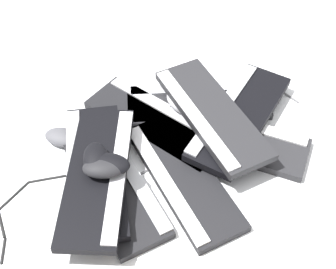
% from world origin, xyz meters
% --- Properties ---
extents(ground_plane, '(3.20, 3.20, 0.00)m').
position_xyz_m(ground_plane, '(0.00, 0.00, 0.00)').
color(ground_plane, white).
extents(keyboard_0, '(0.19, 0.45, 0.03)m').
position_xyz_m(keyboard_0, '(0.22, 0.05, 0.01)').
color(keyboard_0, black).
rests_on(keyboard_0, ground).
extents(keyboard_1, '(0.19, 0.45, 0.03)m').
position_xyz_m(keyboard_1, '(0.05, 0.14, 0.01)').
color(keyboard_1, black).
rests_on(keyboard_1, ground).
extents(keyboard_2, '(0.38, 0.45, 0.03)m').
position_xyz_m(keyboard_2, '(-0.15, 0.10, 0.01)').
color(keyboard_2, '#232326').
rests_on(keyboard_2, ground).
extents(keyboard_3, '(0.46, 0.34, 0.03)m').
position_xyz_m(keyboard_3, '(-0.15, -0.07, 0.01)').
color(keyboard_3, '#232326').
rests_on(keyboard_3, ground).
extents(keyboard_4, '(0.29, 0.46, 0.03)m').
position_xyz_m(keyboard_4, '(0.01, -0.07, 0.01)').
color(keyboard_4, black).
rests_on(keyboard_4, ground).
extents(keyboard_5, '(0.32, 0.46, 0.03)m').
position_xyz_m(keyboard_5, '(0.25, 0.01, 0.04)').
color(keyboard_5, black).
rests_on(keyboard_5, keyboard_0).
extents(keyboard_6, '(0.46, 0.33, 0.03)m').
position_xyz_m(keyboard_6, '(-0.20, 0.07, 0.04)').
color(keyboard_6, black).
rests_on(keyboard_6, keyboard_2).
extents(keyboard_7, '(0.20, 0.45, 0.03)m').
position_xyz_m(keyboard_7, '(-0.12, 0.03, 0.07)').
color(keyboard_7, '#232326').
rests_on(keyboard_7, keyboard_6).
extents(keyboard_8, '(0.38, 0.45, 0.03)m').
position_xyz_m(keyboard_8, '(0.25, 0.05, 0.07)').
color(keyboard_8, black).
rests_on(keyboard_8, keyboard_5).
extents(mouse_0, '(0.13, 0.11, 0.04)m').
position_xyz_m(mouse_0, '(0.24, 0.06, 0.11)').
color(mouse_0, black).
rests_on(mouse_0, keyboard_8).
extents(mouse_1, '(0.10, 0.13, 0.04)m').
position_xyz_m(mouse_1, '(0.24, 0.03, 0.11)').
color(mouse_1, black).
rests_on(mouse_1, keyboard_8).
extents(mouse_2, '(0.07, 0.11, 0.04)m').
position_xyz_m(mouse_2, '(-0.09, -0.07, 0.05)').
color(mouse_2, '#B7B7BC').
rests_on(mouse_2, keyboard_3).
extents(mouse_3, '(0.13, 0.12, 0.04)m').
position_xyz_m(mouse_3, '(0.23, 0.06, 0.11)').
color(mouse_3, black).
rests_on(mouse_3, keyboard_8).
extents(mouse_4, '(0.12, 0.13, 0.04)m').
position_xyz_m(mouse_4, '(0.27, -0.16, 0.02)').
color(mouse_4, '#4C4C51').
rests_on(mouse_4, ground).
extents(cable_0, '(0.40, 0.25, 0.01)m').
position_xyz_m(cable_0, '(0.34, 0.03, 0.00)').
color(cable_0, black).
rests_on(cable_0, ground).
extents(cable_1, '(0.72, 0.16, 0.01)m').
position_xyz_m(cable_1, '(-0.11, 0.05, 0.00)').
color(cable_1, '#59595B').
rests_on(cable_1, ground).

